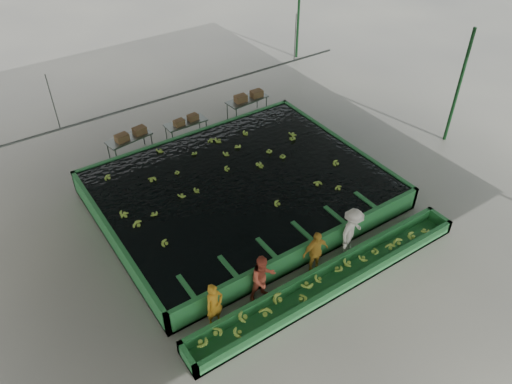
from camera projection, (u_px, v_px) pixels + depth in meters
ground at (264, 221)px, 17.77m from camera, size 80.00×80.00×0.00m
shed_roof at (265, 95)px, 14.65m from camera, size 20.00×22.00×0.04m
shed_posts at (265, 164)px, 16.21m from camera, size 20.00×22.00×5.00m
flotation_tank at (241, 190)px, 18.46m from camera, size 10.00×8.00×0.90m
tank_water at (241, 181)px, 18.21m from camera, size 9.70×7.70×0.00m
sorting_trough at (331, 280)px, 15.28m from camera, size 10.00×1.00×0.50m
cableway_rail at (191, 91)px, 19.14m from camera, size 0.08×0.08×14.00m
rail_hanger_left at (53, 103)px, 16.33m from camera, size 0.04×0.04×2.00m
rail_hanger_right at (295, 38)px, 20.71m from camera, size 0.04×0.04×2.00m
worker_a at (214, 305)px, 13.90m from camera, size 0.59×0.43×1.52m
worker_b at (263, 278)px, 14.57m from camera, size 0.86×0.70×1.67m
worker_c at (315, 252)px, 15.46m from camera, size 0.96×0.46×1.59m
worker_d at (352, 231)px, 16.07m from camera, size 1.29×1.01×1.76m
packing_table_left at (130, 146)px, 20.80m from camera, size 1.97×1.02×0.85m
packing_table_mid at (186, 130)px, 21.80m from camera, size 1.84×0.74×0.84m
packing_table_right at (247, 108)px, 23.32m from camera, size 2.05×0.97×0.90m
box_stack_left at (131, 137)px, 20.55m from camera, size 1.39×0.56×0.29m
box_stack_mid at (186, 122)px, 21.50m from camera, size 1.18×0.44×0.25m
box_stack_right at (249, 99)px, 23.03m from camera, size 1.42×0.41×0.30m
floating_bananas at (229, 170)px, 18.73m from camera, size 9.18×6.26×0.13m
trough_bananas at (331, 277)px, 15.19m from camera, size 9.04×0.60×0.12m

